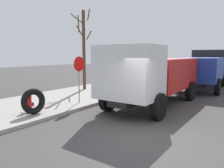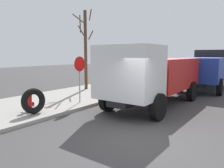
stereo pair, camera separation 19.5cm
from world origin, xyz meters
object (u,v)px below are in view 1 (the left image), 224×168
at_px(dump_truck_blue, 204,68).
at_px(stop_sign, 79,71).
at_px(bare_tree, 84,48).
at_px(dump_truck_red, 153,75).
at_px(fire_hydrant, 29,102).
at_px(loose_tire, 33,101).

bearing_deg(dump_truck_blue, stop_sign, 157.23).
relative_size(dump_truck_blue, bare_tree, 1.28).
height_order(dump_truck_blue, bare_tree, bare_tree).
distance_m(dump_truck_red, bare_tree, 6.30).
bearing_deg(bare_tree, fire_hydrant, -159.95).
height_order(fire_hydrant, bare_tree, bare_tree).
relative_size(fire_hydrant, dump_truck_blue, 0.11).
distance_m(loose_tire, bare_tree, 7.24).
xyz_separation_m(fire_hydrant, dump_truck_blue, (12.17, -4.62, 1.03)).
relative_size(loose_tire, stop_sign, 0.45).
bearing_deg(dump_truck_red, loose_tire, 146.18).
xyz_separation_m(loose_tire, bare_tree, (6.24, 2.76, 2.41)).
xyz_separation_m(loose_tire, dump_truck_red, (4.75, -3.18, 0.91)).
xyz_separation_m(dump_truck_red, dump_truck_blue, (7.60, -0.89, 0.00)).
height_order(fire_hydrant, dump_truck_blue, dump_truck_blue).
bearing_deg(fire_hydrant, stop_sign, -12.87).
xyz_separation_m(fire_hydrant, dump_truck_red, (4.57, -3.73, 1.03)).
bearing_deg(dump_truck_blue, loose_tire, 161.74).
distance_m(stop_sign, dump_truck_blue, 10.43).
xyz_separation_m(loose_tire, dump_truck_blue, (12.34, -4.07, 0.91)).
bearing_deg(loose_tire, dump_truck_blue, -18.26).
height_order(loose_tire, dump_truck_red, dump_truck_red).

